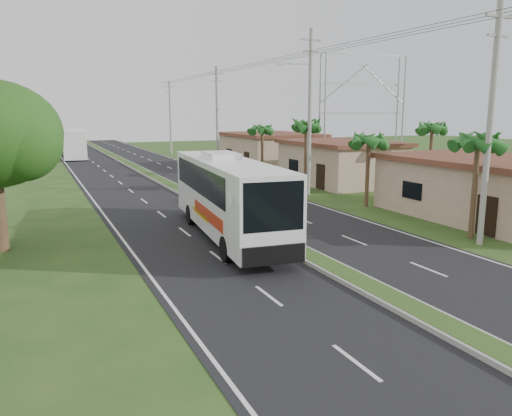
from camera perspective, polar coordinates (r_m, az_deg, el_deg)
name	(u,v)px	position (r m, az deg, el deg)	size (l,w,h in m)	color
ground	(354,282)	(18.81, 11.19, -8.30)	(180.00, 180.00, 0.00)	#224519
road_asphalt	(192,198)	(36.46, -7.27, 1.18)	(14.00, 160.00, 0.02)	black
median_strip	(192,196)	(36.45, -7.27, 1.32)	(1.20, 160.00, 0.18)	gray
lane_edge_left	(96,205)	(35.13, -17.77, 0.36)	(0.12, 160.00, 0.01)	silver
lane_edge_right	(275,192)	(38.92, 2.20, 1.86)	(0.12, 160.00, 0.01)	silver
shop_near	(495,188)	(32.14, 25.66, 2.07)	(8.60, 12.60, 3.52)	tan
shop_mid	(340,162)	(44.05, 9.61, 5.21)	(7.60, 10.60, 3.67)	tan
shop_far	(270,150)	(56.17, 1.61, 6.64)	(8.60, 11.60, 3.82)	tan
palm_verge_a	(478,142)	(26.13, 24.08, 6.94)	(2.40, 2.40, 5.45)	#473321
palm_verge_b	(369,140)	(33.07, 12.77, 7.59)	(2.40, 2.40, 5.05)	#473321
palm_verge_c	(306,125)	(38.56, 5.76, 9.38)	(2.40, 2.40, 5.85)	#473321
palm_verge_d	(262,129)	(46.79, 0.71, 9.00)	(2.40, 2.40, 5.25)	#473321
palm_behind_shop	(432,128)	(40.58, 19.50, 8.62)	(2.40, 2.40, 5.65)	#473321
utility_pole_a	(490,122)	(25.06, 25.18, 8.87)	(1.60, 0.28, 11.00)	gray
utility_pole_b	(309,110)	(37.52, 6.13, 11.06)	(3.20, 0.28, 12.00)	gray
utility_pole_c	(217,116)	(55.72, -4.47, 10.43)	(1.60, 0.28, 11.00)	gray
utility_pole_d	(170,117)	(74.83, -9.77, 10.23)	(1.60, 0.28, 10.50)	gray
billboard_lattice	(363,105)	(54.99, 12.13, 11.42)	(10.18, 1.18, 12.07)	gray
coach_bus_main	(227,192)	(24.49, -3.28, 1.84)	(3.88, 12.94, 4.12)	white
coach_bus_far	(74,142)	(72.77, -20.12, 7.11)	(3.46, 12.93, 3.73)	white
motorcyclist	(273,213)	(26.33, 1.90, -0.58)	(1.97, 1.09, 2.43)	black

